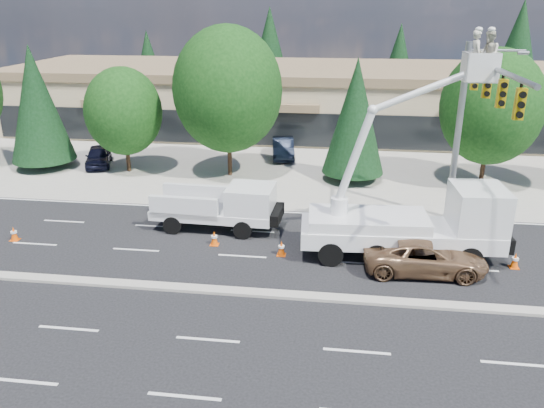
# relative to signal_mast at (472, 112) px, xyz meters

# --- Properties ---
(ground) EXTENTS (140.00, 140.00, 0.00)m
(ground) POSITION_rel_signal_mast_xyz_m (-10.03, -7.04, -6.06)
(ground) COLOR black
(ground) RESTS_ON ground
(concrete_apron) EXTENTS (140.00, 22.00, 0.01)m
(concrete_apron) POSITION_rel_signal_mast_xyz_m (-10.03, 12.96, -6.05)
(concrete_apron) COLOR gray
(concrete_apron) RESTS_ON ground
(road_median) EXTENTS (120.00, 0.55, 0.12)m
(road_median) POSITION_rel_signal_mast_xyz_m (-10.03, -7.04, -6.00)
(road_median) COLOR gray
(road_median) RESTS_ON ground
(strip_mall) EXTENTS (50.40, 15.40, 5.50)m
(strip_mall) POSITION_rel_signal_mast_xyz_m (-10.03, 22.93, -3.23)
(strip_mall) COLOR tan
(strip_mall) RESTS_ON ground
(tree_front_b) EXTENTS (4.20, 4.20, 8.27)m
(tree_front_b) POSITION_rel_signal_mast_xyz_m (-26.03, 7.96, -1.62)
(tree_front_b) COLOR #332114
(tree_front_b) RESTS_ON ground
(tree_front_c) EXTENTS (5.01, 5.01, 6.96)m
(tree_front_c) POSITION_rel_signal_mast_xyz_m (-20.03, 7.96, -1.99)
(tree_front_c) COLOR #332114
(tree_front_c) RESTS_ON ground
(tree_front_d) EXTENTS (6.90, 6.90, 9.58)m
(tree_front_d) POSITION_rel_signal_mast_xyz_m (-13.03, 7.96, -0.45)
(tree_front_d) COLOR #332114
(tree_front_d) RESTS_ON ground
(tree_front_e) EXTENTS (3.91, 3.91, 7.70)m
(tree_front_e) POSITION_rel_signal_mast_xyz_m (-5.03, 7.96, -1.93)
(tree_front_e) COLOR #332114
(tree_front_e) RESTS_ON ground
(tree_front_f) EXTENTS (6.04, 6.04, 8.39)m
(tree_front_f) POSITION_rel_signal_mast_xyz_m (2.97, 7.96, -1.15)
(tree_front_f) COLOR #332114
(tree_front_f) RESTS_ON ground
(tree_back_a) EXTENTS (4.01, 4.01, 7.91)m
(tree_back_a) POSITION_rel_signal_mast_xyz_m (-28.03, 34.96, -1.82)
(tree_back_a) COLOR #332114
(tree_back_a) RESTS_ON ground
(tree_back_b) EXTENTS (5.29, 5.29, 10.44)m
(tree_back_b) POSITION_rel_signal_mast_xyz_m (-14.03, 34.96, -0.46)
(tree_back_b) COLOR #332114
(tree_back_b) RESTS_ON ground
(tree_back_c) EXTENTS (4.46, 4.46, 8.79)m
(tree_back_c) POSITION_rel_signal_mast_xyz_m (-0.03, 34.96, -1.34)
(tree_back_c) COLOR #332114
(tree_back_c) RESTS_ON ground
(tree_back_d) EXTENTS (5.67, 5.67, 11.17)m
(tree_back_d) POSITION_rel_signal_mast_xyz_m (11.97, 34.96, -0.06)
(tree_back_d) COLOR #332114
(tree_back_d) RESTS_ON ground
(signal_mast) EXTENTS (2.76, 10.16, 9.00)m
(signal_mast) POSITION_rel_signal_mast_xyz_m (0.00, 0.00, 0.00)
(signal_mast) COLOR gray
(signal_mast) RESTS_ON ground
(utility_pickup) EXTENTS (6.16, 2.61, 2.33)m
(utility_pickup) POSITION_rel_signal_mast_xyz_m (-11.58, -0.86, -5.10)
(utility_pickup) COLOR white
(utility_pickup) RESTS_ON ground
(bucket_truck) EXTENTS (8.83, 3.23, 9.84)m
(bucket_truck) POSITION_rel_signal_mast_xyz_m (-2.25, -2.80, -3.90)
(bucket_truck) COLOR white
(bucket_truck) RESTS_ON ground
(traffic_cone_a) EXTENTS (0.40, 0.40, 0.70)m
(traffic_cone_a) POSITION_rel_signal_mast_xyz_m (-21.21, -3.56, -5.72)
(traffic_cone_a) COLOR #EF5307
(traffic_cone_a) RESTS_ON ground
(traffic_cone_b) EXTENTS (0.40, 0.40, 0.70)m
(traffic_cone_b) POSITION_rel_signal_mast_xyz_m (-11.55, -2.82, -5.72)
(traffic_cone_b) COLOR #EF5307
(traffic_cone_b) RESTS_ON ground
(traffic_cone_c) EXTENTS (0.40, 0.40, 0.70)m
(traffic_cone_c) POSITION_rel_signal_mast_xyz_m (-8.30, -3.49, -5.72)
(traffic_cone_c) COLOR #EF5307
(traffic_cone_c) RESTS_ON ground
(traffic_cone_d) EXTENTS (0.40, 0.40, 0.70)m
(traffic_cone_d) POSITION_rel_signal_mast_xyz_m (-3.18, -2.77, -5.72)
(traffic_cone_d) COLOR #EF5307
(traffic_cone_d) RESTS_ON ground
(traffic_cone_e) EXTENTS (0.40, 0.40, 0.70)m
(traffic_cone_e) POSITION_rel_signal_mast_xyz_m (1.80, -3.40, -5.72)
(traffic_cone_e) COLOR #EF5307
(traffic_cone_e) RESTS_ON ground
(minivan) EXTENTS (5.21, 2.53, 1.43)m
(minivan) POSITION_rel_signal_mast_xyz_m (-2.13, -4.24, -5.34)
(minivan) COLOR #876141
(minivan) RESTS_ON ground
(parked_car_west) EXTENTS (2.86, 4.30, 1.36)m
(parked_car_west) POSITION_rel_signal_mast_xyz_m (-22.63, 8.96, -5.38)
(parked_car_west) COLOR black
(parked_car_west) RESTS_ON ground
(parked_car_east) EXTENTS (2.15, 4.55, 1.44)m
(parked_car_east) POSITION_rel_signal_mast_xyz_m (-10.03, 12.69, -5.34)
(parked_car_east) COLOR black
(parked_car_east) RESTS_ON ground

